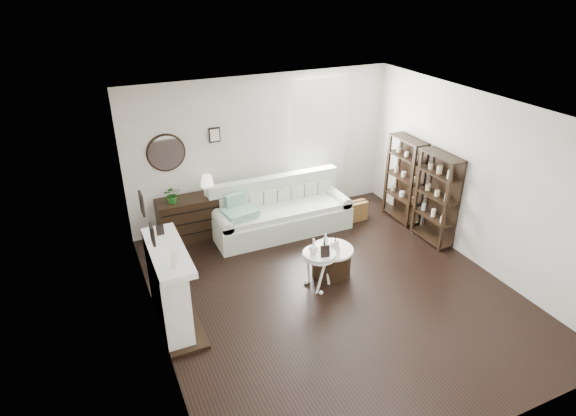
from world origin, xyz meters
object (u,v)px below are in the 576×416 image
drum_table (332,261)px  pedestal_table (319,256)px  sofa (280,214)px  dresser (191,218)px

drum_table → pedestal_table: 0.53m
sofa → pedestal_table: 1.88m
dresser → drum_table: dresser is taller
dresser → pedestal_table: size_ratio=1.89×
sofa → dresser: sofa is taller
drum_table → pedestal_table: pedestal_table is taller
dresser → drum_table: (1.70, -2.02, -0.15)m
drum_table → dresser: bearing=130.0°
sofa → dresser: size_ratio=2.16×
sofa → pedestal_table: bearing=-95.6°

